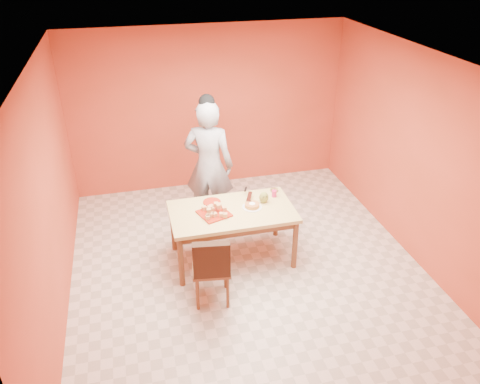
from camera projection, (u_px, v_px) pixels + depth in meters
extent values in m
plane|color=beige|center=(247.00, 267.00, 6.21)|extent=(5.00, 5.00, 0.00)
plane|color=silver|center=(249.00, 62.00, 4.89)|extent=(5.00, 5.00, 0.00)
plane|color=#CB472E|center=(208.00, 109.00, 7.67)|extent=(4.50, 0.00, 4.50)
plane|color=#CB472E|center=(48.00, 200.00, 5.07)|extent=(0.00, 5.00, 5.00)
plane|color=#CB472E|center=(416.00, 157.00, 6.03)|extent=(0.00, 5.00, 5.00)
cube|color=#D5BC6F|center=(232.00, 212.00, 6.03)|extent=(1.60, 0.90, 0.05)
cube|color=brown|center=(232.00, 217.00, 6.07)|extent=(1.48, 0.78, 0.10)
cylinder|color=brown|center=(181.00, 262.00, 5.73)|extent=(0.07, 0.07, 0.71)
cylinder|color=brown|center=(173.00, 228.00, 6.39)|extent=(0.07, 0.07, 0.71)
cylinder|color=brown|center=(295.00, 245.00, 6.04)|extent=(0.07, 0.07, 0.71)
cylinder|color=brown|center=(276.00, 214.00, 6.70)|extent=(0.07, 0.07, 0.71)
imported|color=#99999B|center=(209.00, 165.00, 6.69)|extent=(0.83, 0.70, 1.94)
cube|color=#9C1E0E|center=(214.00, 214.00, 5.93)|extent=(0.45, 0.45, 0.02)
cylinder|color=#9C1E0E|center=(212.00, 202.00, 6.19)|extent=(0.30, 0.30, 0.01)
cylinder|color=white|center=(252.00, 207.00, 6.07)|extent=(0.28, 0.28, 0.01)
cylinder|color=gold|center=(252.00, 205.00, 6.06)|extent=(0.23, 0.23, 0.04)
cube|color=silver|center=(249.00, 197.00, 6.20)|extent=(0.15, 0.27, 0.01)
ellipsoid|color=olive|center=(264.00, 197.00, 6.15)|extent=(0.15, 0.13, 0.16)
cylinder|color=#C01C59|center=(274.00, 194.00, 6.31)|extent=(0.08, 0.08, 0.09)
cylinder|color=#351E0E|center=(274.00, 190.00, 6.45)|extent=(0.11, 0.11, 0.03)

